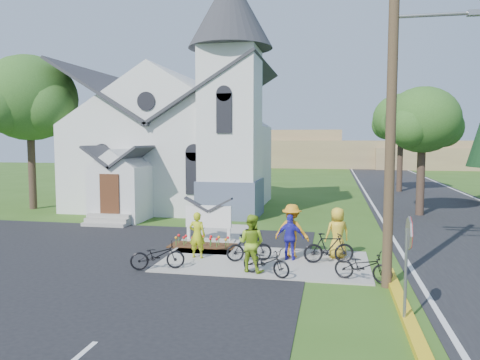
% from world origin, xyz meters
% --- Properties ---
extents(ground, '(120.00, 120.00, 0.00)m').
position_xyz_m(ground, '(0.00, 0.00, 0.00)').
color(ground, '#325618').
rests_on(ground, ground).
extents(road, '(8.00, 90.00, 0.02)m').
position_xyz_m(road, '(10.00, 15.00, 0.01)').
color(road, black).
rests_on(road, ground).
extents(sidewalk, '(7.00, 4.00, 0.05)m').
position_xyz_m(sidewalk, '(1.50, 0.50, 0.03)').
color(sidewalk, gray).
rests_on(sidewalk, ground).
extents(church, '(12.35, 12.00, 13.00)m').
position_xyz_m(church, '(-5.48, 12.48, 5.25)').
color(church, silver).
rests_on(church, ground).
extents(church_sign, '(2.20, 0.40, 1.70)m').
position_xyz_m(church_sign, '(-1.20, 3.20, 1.03)').
color(church_sign, gray).
rests_on(church_sign, ground).
extents(flower_bed, '(2.60, 1.10, 0.07)m').
position_xyz_m(flower_bed, '(-1.20, 2.30, 0.04)').
color(flower_bed, '#3C1E10').
rests_on(flower_bed, ground).
extents(utility_pole, '(3.45, 0.28, 10.00)m').
position_xyz_m(utility_pole, '(5.36, -1.50, 5.40)').
color(utility_pole, '#443122').
rests_on(utility_pole, ground).
extents(stop_sign, '(0.11, 0.76, 2.48)m').
position_xyz_m(stop_sign, '(5.43, -4.20, 1.78)').
color(stop_sign, gray).
rests_on(stop_sign, ground).
extents(tree_lot_corner, '(5.60, 5.60, 9.15)m').
position_xyz_m(tree_lot_corner, '(-14.00, 10.00, 6.60)').
color(tree_lot_corner, '#33231C').
rests_on(tree_lot_corner, ground).
extents(tree_road_near, '(4.00, 4.00, 7.05)m').
position_xyz_m(tree_road_near, '(8.50, 12.00, 5.21)').
color(tree_road_near, '#33231C').
rests_on(tree_road_near, ground).
extents(tree_road_mid, '(4.40, 4.40, 7.80)m').
position_xyz_m(tree_road_mid, '(9.00, 24.00, 5.78)').
color(tree_road_mid, '#33231C').
rests_on(tree_road_mid, ground).
extents(distant_hills, '(61.00, 10.00, 5.60)m').
position_xyz_m(distant_hills, '(3.36, 56.33, 2.17)').
color(distant_hills, '#8A6F4D').
rests_on(distant_hills, ground).
extents(cyclist_0, '(0.61, 0.41, 1.62)m').
position_xyz_m(cyclist_0, '(-0.87, 0.45, 0.86)').
color(cyclist_0, '#B2BF16').
rests_on(cyclist_0, sidewalk).
extents(bike_0, '(1.82, 1.19, 0.91)m').
position_xyz_m(bike_0, '(-1.70, -1.20, 0.50)').
color(bike_0, black).
rests_on(bike_0, sidewalk).
extents(cyclist_1, '(1.04, 0.90, 1.81)m').
position_xyz_m(cyclist_1, '(1.28, -0.85, 0.96)').
color(cyclist_1, '#88B221').
rests_on(cyclist_1, sidewalk).
extents(bike_1, '(1.62, 0.90, 0.94)m').
position_xyz_m(bike_1, '(1.00, 0.33, 0.52)').
color(bike_1, black).
rests_on(bike_1, sidewalk).
extents(cyclist_2, '(0.95, 0.45, 1.58)m').
position_xyz_m(cyclist_2, '(2.35, 0.80, 0.84)').
color(cyclist_2, '#2924B4').
rests_on(cyclist_2, sidewalk).
extents(bike_2, '(1.72, 1.15, 0.85)m').
position_xyz_m(bike_2, '(1.80, -1.20, 0.48)').
color(bike_2, black).
rests_on(bike_2, sidewalk).
extents(cyclist_3, '(1.32, 0.91, 1.88)m').
position_xyz_m(cyclist_3, '(2.37, 1.16, 0.99)').
color(cyclist_3, orange).
rests_on(cyclist_3, sidewalk).
extents(bike_3, '(1.76, 0.84, 1.02)m').
position_xyz_m(bike_3, '(3.66, 0.64, 0.56)').
color(bike_3, black).
rests_on(bike_3, sidewalk).
extents(cyclist_4, '(1.02, 0.87, 1.78)m').
position_xyz_m(cyclist_4, '(3.94, 1.40, 0.94)').
color(cyclist_4, gold).
rests_on(cyclist_4, sidewalk).
extents(bike_4, '(1.79, 1.05, 0.89)m').
position_xyz_m(bike_4, '(4.66, -1.20, 0.49)').
color(bike_4, black).
rests_on(bike_4, sidewalk).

